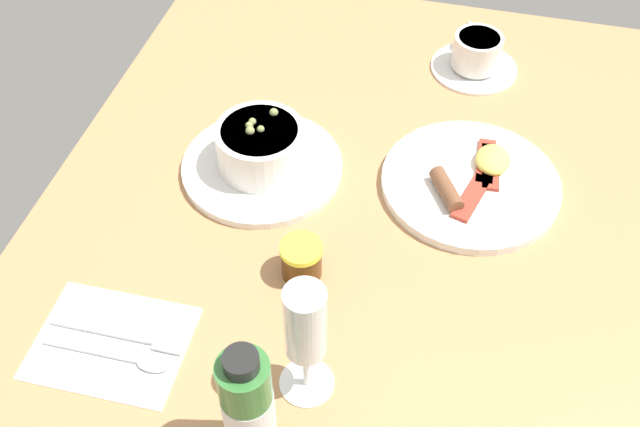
{
  "coord_description": "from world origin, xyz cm",
  "views": [
    {
      "loc": [
        64.52,
        12.44,
        74.62
      ],
      "look_at": [
        4.7,
        -2.44,
        5.05
      ],
      "focal_mm": 41.14,
      "sensor_mm": 36.0,
      "label": 1
    }
  ],
  "objects": [
    {
      "name": "porridge_bowl",
      "position": [
        -5.88,
        -13.61,
        3.34
      ],
      "size": [
        22.98,
        22.98,
        8.39
      ],
      "color": "white",
      "rests_on": "ground_plane"
    },
    {
      "name": "ground_plane",
      "position": [
        0.0,
        0.0,
        -1.5
      ],
      "size": [
        110.0,
        84.0,
        3.0
      ],
      "primitive_type": "cube",
      "color": "#B27F51"
    },
    {
      "name": "wine_glass",
      "position": [
        25.57,
        1.22,
        11.18
      ],
      "size": [
        6.27,
        6.27,
        17.29
      ],
      "color": "white",
      "rests_on": "ground_plane"
    },
    {
      "name": "jam_jar",
      "position": [
        10.67,
        -3.33,
        2.67
      ],
      "size": [
        5.35,
        5.35,
        5.28
      ],
      "color": "#4B290B",
      "rests_on": "ground_plane"
    },
    {
      "name": "cutlery_setting",
      "position": [
        26.13,
        -21.99,
        0.25
      ],
      "size": [
        14.23,
        18.08,
        0.9
      ],
      "color": "white",
      "rests_on": "ground_plane"
    },
    {
      "name": "breakfast_plate",
      "position": [
        -9.73,
        15.84,
        0.92
      ],
      "size": [
        24.94,
        24.94,
        3.7
      ],
      "color": "white",
      "rests_on": "ground_plane"
    },
    {
      "name": "coffee_cup",
      "position": [
        -36.81,
        13.36,
        2.76
      ],
      "size": [
        14.12,
        14.12,
        6.27
      ],
      "color": "white",
      "rests_on": "ground_plane"
    },
    {
      "name": "sauce_bottle_green",
      "position": [
        34.01,
        -2.38,
        8.37
      ],
      "size": [
        5.26,
        5.26,
        18.04
      ],
      "color": "#337233",
      "rests_on": "ground_plane"
    }
  ]
}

